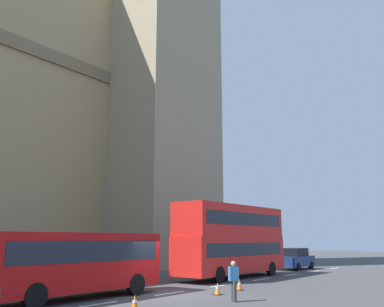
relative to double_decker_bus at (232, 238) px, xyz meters
The scene contains 8 objects.
ground_plane 10.08m from the double_decker_bus, 168.14° to the right, with size 160.00×160.00×0.00m, color #424244.
lane_centre_marking 5.45m from the double_decker_bus, 155.08° to the right, with size 39.00×0.16×0.01m.
double_decker_bus is the anchor object (origin of this frame).
sedan_lead 10.60m from the double_decker_bus, ahead, with size 4.40×1.86×1.85m.
traffic_cone_west 14.48m from the double_decker_bus, 162.40° to the right, with size 0.36×0.36×0.58m.
traffic_cone_middle 9.27m from the double_decker_bus, 152.31° to the right, with size 0.36×0.36×0.58m.
traffic_cone_east 7.43m from the double_decker_bus, 144.91° to the right, with size 0.36×0.36×0.58m.
pedestrian_by_kerb 11.31m from the double_decker_bus, 147.35° to the right, with size 0.46×0.43×1.69m.
Camera 1 is at (-15.85, -14.20, 2.63)m, focal length 39.53 mm.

